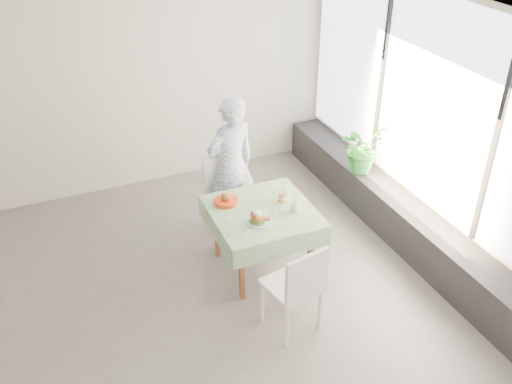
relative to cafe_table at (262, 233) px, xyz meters
name	(u,v)px	position (x,y,z in m)	size (l,w,h in m)	color
floor	(168,304)	(-1.11, -0.16, -0.46)	(6.00, 6.00, 0.00)	#585553
ceiling	(138,25)	(-1.11, -0.16, 2.34)	(6.00, 6.00, 0.00)	white
wall_back	(102,89)	(-1.11, 2.34, 0.94)	(6.00, 0.02, 2.80)	silver
wall_right	(432,127)	(1.89, -0.16, 0.94)	(0.02, 5.00, 2.80)	silver
window_pane	(433,105)	(1.86, -0.16, 1.19)	(0.01, 4.80, 2.18)	#D1E0F9
window_ledge	(402,220)	(1.69, -0.16, -0.21)	(0.40, 4.80, 0.50)	black
cafe_table	(262,233)	(0.00, 0.00, 0.00)	(1.06, 1.06, 0.74)	brown
chair_far	(230,212)	(-0.08, 0.73, -0.16)	(0.49, 0.49, 0.96)	white
chair_near	(292,302)	(-0.10, -0.92, -0.16)	(0.53, 0.53, 0.96)	white
diner	(231,166)	(-0.01, 0.86, 0.37)	(0.61, 0.40, 1.67)	#7F9DCB
main_dish	(258,219)	(-0.13, -0.19, 0.33)	(0.28, 0.28, 0.14)	white
juice_cup_orange	(283,196)	(0.26, 0.07, 0.34)	(0.10, 0.10, 0.27)	white
juice_cup_lemonade	(295,206)	(0.30, -0.15, 0.34)	(0.09, 0.09, 0.26)	white
second_dish	(226,200)	(-0.29, 0.28, 0.32)	(0.25, 0.25, 0.12)	red
potted_plant	(362,148)	(1.64, 0.69, 0.35)	(0.55, 0.48, 0.61)	#287A2A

